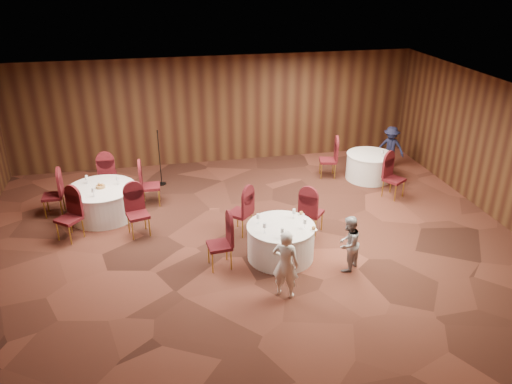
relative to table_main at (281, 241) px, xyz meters
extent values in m
plane|color=black|center=(-0.53, 0.75, -0.38)|extent=(12.00, 12.00, 0.00)
plane|color=silver|center=(-0.53, 0.75, 2.82)|extent=(12.00, 12.00, 0.00)
plane|color=black|center=(-0.53, 5.75, 1.22)|extent=(12.00, 0.00, 12.00)
plane|color=black|center=(-0.53, -4.25, 1.22)|extent=(12.00, 0.00, 12.00)
plane|color=black|center=(5.47, 0.75, 1.22)|extent=(0.00, 10.00, 10.00)
cylinder|color=silver|center=(0.00, 0.00, -0.02)|extent=(1.38, 1.38, 0.72)
cylinder|color=silver|center=(0.00, 0.00, 0.35)|extent=(1.41, 1.41, 0.03)
cylinder|color=silver|center=(-3.75, 2.69, -0.02)|extent=(1.61, 1.61, 0.72)
cylinder|color=silver|center=(-3.75, 2.69, 0.35)|extent=(1.64, 1.64, 0.03)
cylinder|color=silver|center=(3.47, 3.50, -0.02)|extent=(1.27, 1.27, 0.72)
cylinder|color=silver|center=(3.47, 3.50, 0.35)|extent=(1.30, 1.30, 0.03)
cylinder|color=silver|center=(0.44, -0.20, 0.37)|extent=(0.06, 0.06, 0.01)
cylinder|color=silver|center=(0.44, -0.20, 0.43)|extent=(0.01, 0.01, 0.11)
cone|color=silver|center=(0.44, -0.20, 0.53)|extent=(0.08, 0.08, 0.10)
cylinder|color=silver|center=(-0.39, -0.20, 0.37)|extent=(0.06, 0.06, 0.01)
cylinder|color=silver|center=(-0.39, -0.20, 0.43)|extent=(0.01, 0.01, 0.11)
cone|color=silver|center=(-0.39, -0.20, 0.53)|extent=(0.08, 0.08, 0.10)
cylinder|color=silver|center=(0.35, 0.28, 0.37)|extent=(0.06, 0.06, 0.01)
cylinder|color=silver|center=(0.35, 0.28, 0.43)|extent=(0.01, 0.01, 0.11)
cone|color=silver|center=(0.35, 0.28, 0.53)|extent=(0.08, 0.08, 0.10)
cylinder|color=silver|center=(-0.10, -0.47, 0.37)|extent=(0.06, 0.06, 0.01)
cylinder|color=silver|center=(-0.10, -0.47, 0.43)|extent=(0.01, 0.01, 0.11)
cone|color=silver|center=(-0.10, -0.47, 0.53)|extent=(0.08, 0.08, 0.10)
cylinder|color=silver|center=(-0.44, 0.21, 0.37)|extent=(0.06, 0.06, 0.01)
cylinder|color=silver|center=(-0.44, 0.21, 0.43)|extent=(0.01, 0.01, 0.11)
cone|color=silver|center=(-0.44, 0.21, 0.53)|extent=(0.08, 0.08, 0.10)
cylinder|color=white|center=(-0.02, -0.52, 0.37)|extent=(0.15, 0.15, 0.01)
sphere|color=#9E6B33|center=(-0.02, -0.52, 0.41)|extent=(0.08, 0.08, 0.08)
cylinder|color=white|center=(0.60, -0.29, 0.37)|extent=(0.15, 0.15, 0.01)
sphere|color=#9E6B33|center=(0.60, -0.29, 0.41)|extent=(0.08, 0.08, 0.08)
cylinder|color=white|center=(0.54, 0.39, 0.37)|extent=(0.15, 0.15, 0.01)
sphere|color=#9E6B33|center=(0.54, 0.39, 0.41)|extent=(0.08, 0.08, 0.08)
cylinder|color=silver|center=(-3.35, 2.81, 0.37)|extent=(0.06, 0.06, 0.01)
cylinder|color=silver|center=(-3.35, 2.81, 0.43)|extent=(0.01, 0.01, 0.11)
cone|color=silver|center=(-3.35, 2.81, 0.53)|extent=(0.08, 0.08, 0.10)
cylinder|color=silver|center=(-4.08, 3.02, 0.37)|extent=(0.06, 0.06, 0.01)
cylinder|color=silver|center=(-4.08, 3.02, 0.43)|extent=(0.01, 0.01, 0.11)
cone|color=silver|center=(-4.08, 3.02, 0.53)|extent=(0.08, 0.08, 0.10)
cylinder|color=silver|center=(-3.87, 2.23, 0.37)|extent=(0.06, 0.06, 0.01)
cylinder|color=silver|center=(-3.87, 2.23, 0.43)|extent=(0.01, 0.01, 0.11)
cone|color=silver|center=(-3.87, 2.23, 0.53)|extent=(0.08, 0.08, 0.10)
cylinder|color=olive|center=(-3.75, 2.69, 0.39)|extent=(0.22, 0.22, 0.06)
sphere|color=#9E6B33|center=(-3.78, 2.71, 0.45)|extent=(0.07, 0.07, 0.07)
sphere|color=#9E6B33|center=(-3.71, 2.67, 0.45)|extent=(0.07, 0.07, 0.07)
cylinder|color=silver|center=(3.70, 3.22, 0.37)|extent=(0.06, 0.06, 0.01)
cylinder|color=silver|center=(3.70, 3.22, 0.43)|extent=(0.01, 0.01, 0.11)
cone|color=silver|center=(3.70, 3.22, 0.53)|extent=(0.08, 0.08, 0.10)
cylinder|color=black|center=(-2.31, 4.30, -0.37)|extent=(0.24, 0.24, 0.02)
cylinder|color=black|center=(-2.31, 4.30, 0.41)|extent=(0.02, 0.02, 1.52)
cylinder|color=black|center=(-2.31, 4.35, 1.14)|extent=(0.04, 0.12, 0.04)
imported|color=white|center=(-0.25, -1.29, 0.30)|extent=(0.59, 0.53, 1.36)
imported|color=#A3A2A7|center=(1.19, -0.71, 0.21)|extent=(0.72, 0.71, 1.18)
imported|color=black|center=(4.40, 4.15, 0.26)|extent=(0.94, 0.88, 1.27)
camera|label=1|loc=(-2.33, -8.63, 5.31)|focal=35.00mm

